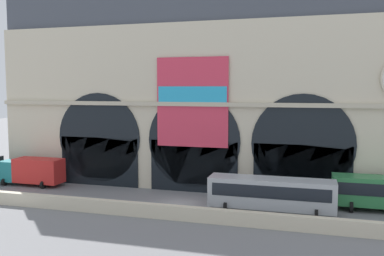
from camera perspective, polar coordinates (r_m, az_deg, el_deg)
ground_plane at (r=40.56m, az=-1.76°, el=-10.32°), size 200.00×200.00×0.00m
quay_parapet_wall at (r=36.18m, az=-4.06°, el=-11.29°), size 90.00×0.70×1.20m
station_building at (r=46.28m, az=1.11°, el=5.35°), size 46.81×5.48×22.60m
box_truck_west at (r=51.10m, az=-20.98°, el=-5.44°), size 7.50×2.91×3.12m
bus_mideast at (r=37.94m, az=10.74°, el=-8.74°), size 11.00×3.25×3.10m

